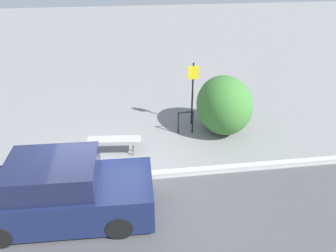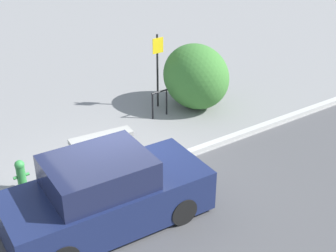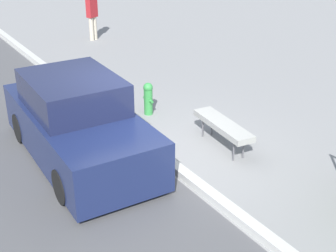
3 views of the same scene
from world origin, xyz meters
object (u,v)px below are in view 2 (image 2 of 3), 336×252
(bike_rack, at_px, (160,101))
(parked_car_near, at_px, (106,195))
(sign_post, at_px, (158,64))
(fire_hydrant, at_px, (21,174))
(bench, at_px, (101,138))

(bike_rack, relative_size, parked_car_near, 0.20)
(sign_post, bearing_deg, fire_hydrant, -157.86)
(bench, distance_m, parked_car_near, 2.81)
(bike_rack, height_order, sign_post, sign_post)
(fire_hydrant, bearing_deg, bench, 10.40)
(parked_car_near, bearing_deg, bike_rack, 46.72)
(bike_rack, xyz_separation_m, fire_hydrant, (-4.61, -1.39, -0.09))
(bike_rack, xyz_separation_m, sign_post, (0.34, 0.63, 0.88))
(fire_hydrant, height_order, parked_car_near, parked_car_near)
(bench, xyz_separation_m, sign_post, (2.75, 1.61, 0.91))
(sign_post, bearing_deg, bike_rack, -118.78)
(sign_post, xyz_separation_m, fire_hydrant, (-4.96, -2.02, -0.98))
(sign_post, bearing_deg, parked_car_near, -133.19)
(bike_rack, distance_m, fire_hydrant, 4.82)
(sign_post, distance_m, parked_car_near, 5.75)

